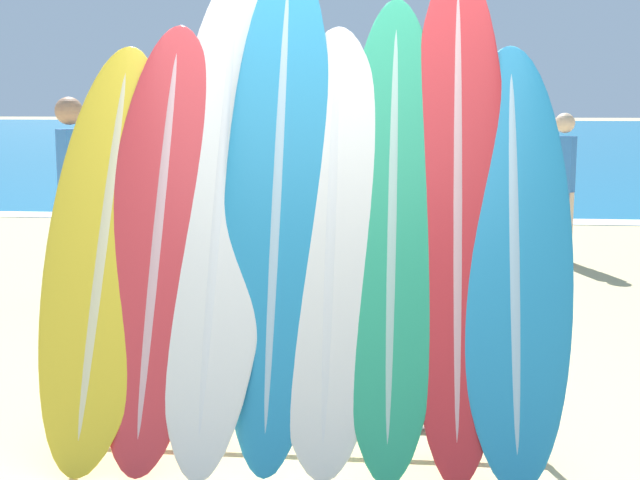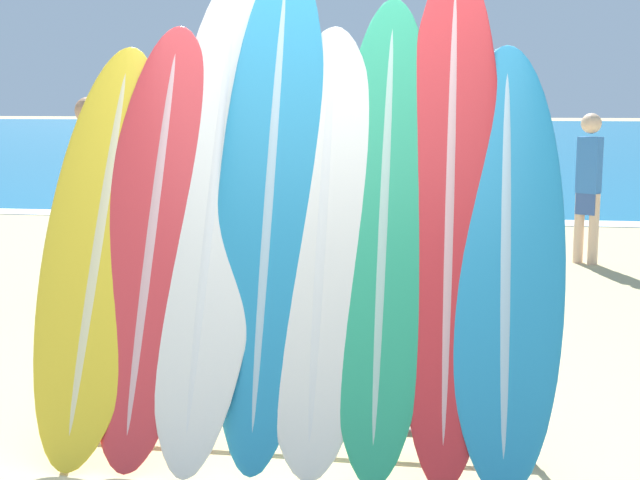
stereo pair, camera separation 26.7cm
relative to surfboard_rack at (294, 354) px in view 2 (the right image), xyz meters
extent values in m
plane|color=tan|center=(0.05, -0.23, -0.49)|extent=(160.00, 160.00, 0.00)
cube|color=#146693|center=(0.05, 38.19, -0.48)|extent=(120.00, 60.00, 0.00)
cube|color=white|center=(0.05, 8.49, -0.48)|extent=(120.00, 0.60, 0.01)
cylinder|color=#47474C|center=(-1.14, 0.00, -0.04)|extent=(0.04, 0.04, 0.90)
cylinder|color=#47474C|center=(1.14, 0.00, -0.04)|extent=(0.04, 0.04, 0.90)
cylinder|color=#47474C|center=(0.00, 0.00, 0.39)|extent=(2.32, 0.04, 0.04)
cylinder|color=#47474C|center=(0.00, 0.00, -0.37)|extent=(2.32, 0.04, 0.04)
ellipsoid|color=yellow|center=(-0.98, 0.03, 0.51)|extent=(0.59, 1.06, 1.99)
ellipsoid|color=beige|center=(-0.98, 0.03, 0.51)|extent=(0.11, 1.03, 1.92)
ellipsoid|color=red|center=(-0.71, 0.05, 0.56)|extent=(0.56, 1.05, 2.10)
ellipsoid|color=#D59E9F|center=(-0.71, 0.05, 0.56)|extent=(0.10, 1.02, 2.02)
ellipsoid|color=silver|center=(-0.43, 0.13, 0.71)|extent=(0.55, 1.25, 2.40)
ellipsoid|color=silver|center=(-0.43, 0.13, 0.71)|extent=(0.10, 1.21, 2.31)
ellipsoid|color=teal|center=(-0.13, 0.11, 0.74)|extent=(0.53, 1.05, 2.46)
ellipsoid|color=#98BACC|center=(-0.13, 0.11, 0.74)|extent=(0.09, 1.02, 2.37)
ellipsoid|color=silver|center=(0.13, 0.04, 0.55)|extent=(0.55, 0.92, 2.08)
ellipsoid|color=silver|center=(0.13, 0.04, 0.55)|extent=(0.10, 0.89, 2.00)
ellipsoid|color=#289E70|center=(0.42, 0.07, 0.62)|extent=(0.50, 1.01, 2.22)
ellipsoid|color=#9AC3B3|center=(0.42, 0.07, 0.62)|extent=(0.09, 0.98, 2.13)
ellipsoid|color=red|center=(0.73, 0.12, 0.73)|extent=(0.49, 1.08, 2.43)
ellipsoid|color=#D19A9C|center=(0.73, 0.12, 0.73)|extent=(0.09, 1.05, 2.33)
ellipsoid|color=teal|center=(0.99, 0.02, 0.50)|extent=(0.54, 0.95, 1.98)
ellipsoid|color=#98BACC|center=(0.99, 0.02, 0.50)|extent=(0.10, 0.92, 1.91)
cylinder|color=beige|center=(0.05, 4.34, -0.09)|extent=(0.11, 0.11, 0.79)
cylinder|color=beige|center=(-0.01, 4.18, -0.09)|extent=(0.11, 0.11, 0.79)
cube|color=#282D38|center=(0.02, 4.26, 0.19)|extent=(0.20, 0.26, 0.24)
cube|color=#42996B|center=(0.02, 4.26, 0.61)|extent=(0.23, 0.28, 0.62)
sphere|color=beige|center=(0.02, 4.26, 1.07)|extent=(0.22, 0.22, 0.22)
cylinder|color=beige|center=(0.81, 6.41, -0.10)|extent=(0.11, 0.11, 0.76)
cylinder|color=beige|center=(0.97, 6.44, -0.10)|extent=(0.11, 0.11, 0.76)
cube|color=#478466|center=(0.89, 6.42, 0.16)|extent=(0.23, 0.16, 0.23)
cube|color=white|center=(0.89, 6.42, 0.58)|extent=(0.25, 0.18, 0.60)
sphere|color=beige|center=(0.89, 6.42, 1.02)|extent=(0.22, 0.22, 0.22)
cylinder|color=#A87A5B|center=(-2.37, 3.11, -0.08)|extent=(0.11, 0.11, 0.82)
cylinder|color=#A87A5B|center=(-2.25, 2.97, -0.08)|extent=(0.11, 0.11, 0.82)
cube|color=#282D38|center=(-2.31, 3.04, 0.21)|extent=(0.26, 0.27, 0.25)
cube|color=#3370BC|center=(-2.31, 3.04, 0.65)|extent=(0.29, 0.29, 0.64)
sphere|color=#A87A5B|center=(-2.31, 3.04, 1.12)|extent=(0.23, 0.23, 0.23)
cylinder|color=beige|center=(2.02, 5.44, -0.12)|extent=(0.10, 0.10, 0.74)
cylinder|color=beige|center=(2.16, 5.36, -0.12)|extent=(0.10, 0.10, 0.74)
cube|color=#385693|center=(2.09, 5.40, 0.14)|extent=(0.25, 0.22, 0.22)
cube|color=#3370BC|center=(2.09, 5.40, 0.54)|extent=(0.27, 0.24, 0.58)
sphere|color=beige|center=(2.09, 5.40, 0.97)|extent=(0.21, 0.21, 0.21)
camera|label=1|loc=(0.50, -4.12, 1.22)|focal=50.00mm
camera|label=2|loc=(0.77, -4.09, 1.22)|focal=50.00mm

